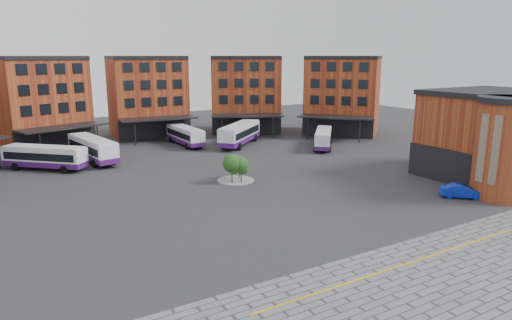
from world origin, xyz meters
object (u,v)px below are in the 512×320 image
tree_island (237,166)px  blue_car (462,191)px  bus_d (185,135)px  bus_e (240,134)px  bus_c (93,149)px  bus_f (323,138)px  bus_b (45,157)px

tree_island → blue_car: 24.83m
bus_d → bus_e: 9.16m
bus_c → blue_car: (29.89, -37.48, -1.11)m
bus_c → bus_f: (34.25, -8.94, -0.26)m
tree_island → bus_f: (21.86, 10.97, -0.37)m
bus_d → tree_island: bearing=-98.6°
bus_f → bus_e: bearing=-179.3°
bus_d → bus_c: bearing=-164.2°
tree_island → blue_car: (17.51, -17.57, -1.22)m
tree_island → bus_f: tree_island is taller
bus_c → bus_e: (23.71, -0.00, 0.10)m
bus_f → blue_car: size_ratio=2.12×
bus_d → blue_car: bus_d is taller
bus_d → bus_e: bus_e is taller
bus_e → bus_f: (10.54, -8.94, -0.35)m
bus_c → bus_d: 16.51m
bus_f → bus_b: bearing=-148.9°
bus_c → bus_b: bearing=-173.3°
bus_b → bus_f: bearing=-56.6°
bus_c → bus_e: bearing=-9.5°
bus_e → bus_f: 13.83m
bus_d → blue_car: 44.44m
bus_b → bus_f: (40.68, -7.07, -0.13)m
bus_d → bus_f: size_ratio=1.16×
bus_b → bus_d: 23.20m
bus_e → bus_d: bearing=-161.9°
bus_b → bus_f: bus_b is taller
tree_island → bus_b: tree_island is taller
bus_b → blue_car: bearing=-91.2°
bus_f → bus_c: bearing=-153.7°
bus_e → bus_f: bearing=8.5°
bus_c → bus_e: bus_e is taller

